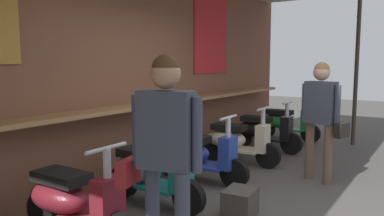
# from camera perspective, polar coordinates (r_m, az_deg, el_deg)

# --- Properties ---
(ground_plane) EXTENTS (28.86, 28.86, 0.00)m
(ground_plane) POSITION_cam_1_polar(r_m,az_deg,el_deg) (4.56, 8.90, -14.78)
(ground_plane) COLOR #474442
(market_stall_facade) EXTENTS (10.31, 2.52, 3.25)m
(market_stall_facade) POSITION_cam_1_polar(r_m,az_deg,el_deg) (5.27, -9.44, 8.43)
(market_stall_facade) COLOR brown
(market_stall_facade) RESTS_ON ground_plane
(scooter_maroon) EXTENTS (0.46, 1.40, 0.97)m
(scooter_maroon) POSITION_cam_1_polar(r_m,az_deg,el_deg) (3.81, -17.76, -13.16)
(scooter_maroon) COLOR maroon
(scooter_maroon) RESTS_ON ground_plane
(scooter_teal) EXTENTS (0.46, 1.40, 0.97)m
(scooter_teal) POSITION_cam_1_polar(r_m,az_deg,el_deg) (4.56, -6.54, -9.57)
(scooter_teal) COLOR #197075
(scooter_teal) RESTS_ON ground_plane
(scooter_blue) EXTENTS (0.46, 1.40, 0.97)m
(scooter_blue) POSITION_cam_1_polar(r_m,az_deg,el_deg) (5.37, 0.76, -6.99)
(scooter_blue) COLOR #233D9E
(scooter_blue) RESTS_ON ground_plane
(scooter_cream) EXTENTS (0.46, 1.40, 0.97)m
(scooter_cream) POSITION_cam_1_polar(r_m,az_deg,el_deg) (6.36, 6.50, -4.85)
(scooter_cream) COLOR beige
(scooter_cream) RESTS_ON ground_plane
(scooter_black) EXTENTS (0.46, 1.40, 0.97)m
(scooter_black) POSITION_cam_1_polar(r_m,az_deg,el_deg) (7.36, 10.46, -3.34)
(scooter_black) COLOR black
(scooter_black) RESTS_ON ground_plane
(scooter_green) EXTENTS (0.46, 1.40, 0.97)m
(scooter_green) POSITION_cam_1_polar(r_m,az_deg,el_deg) (8.48, 13.72, -2.09)
(scooter_green) COLOR #237533
(scooter_green) RESTS_ON ground_plane
(shopper_with_handbag) EXTENTS (0.37, 0.68, 1.74)m
(shopper_with_handbag) POSITION_cam_1_polar(r_m,az_deg,el_deg) (2.93, -4.19, -5.05)
(shopper_with_handbag) COLOR #383D4C
(shopper_with_handbag) RESTS_ON ground_plane
(shopper_browsing) EXTENTS (0.34, 0.67, 1.68)m
(shopper_browsing) POSITION_cam_1_polar(r_m,az_deg,el_deg) (5.55, 18.87, -0.23)
(shopper_browsing) COLOR brown
(shopper_browsing) RESTS_ON ground_plane
(merchandise_crate) EXTENTS (0.42, 0.35, 0.30)m
(merchandise_crate) POSITION_cam_1_polar(r_m,az_deg,el_deg) (4.30, 7.25, -13.95)
(merchandise_crate) COLOR #3D3833
(merchandise_crate) RESTS_ON ground_plane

